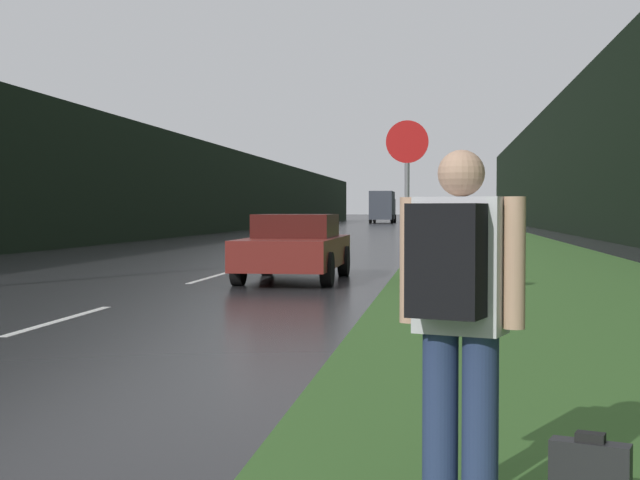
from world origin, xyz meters
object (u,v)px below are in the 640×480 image
at_px(hitchhiker_with_backpack, 458,309).
at_px(car_passing_near, 295,247).
at_px(suitcase, 590,480).
at_px(delivery_truck, 383,206).
at_px(stop_sign, 407,195).

xyz_separation_m(hitchhiker_with_backpack, car_passing_near, (-2.92, 13.12, -0.28)).
distance_m(suitcase, delivery_truck, 91.87).
height_order(hitchhiker_with_backpack, delivery_truck, delivery_truck).
relative_size(suitcase, car_passing_near, 0.09).
xyz_separation_m(stop_sign, suitcase, (1.17, -8.80, -1.40)).
height_order(stop_sign, delivery_truck, delivery_truck).
xyz_separation_m(suitcase, delivery_truck, (-7.16, 91.58, 1.60)).
height_order(hitchhiker_with_backpack, suitcase, hitchhiker_with_backpack).
height_order(car_passing_near, delivery_truck, delivery_truck).
bearing_deg(car_passing_near, delivery_truck, -87.33).
distance_m(hitchhiker_with_backpack, car_passing_near, 13.45).
bearing_deg(hitchhiker_with_backpack, car_passing_near, 121.40).
relative_size(stop_sign, delivery_truck, 0.31).
relative_size(car_passing_near, delivery_truck, 0.51).
relative_size(stop_sign, suitcase, 6.84).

